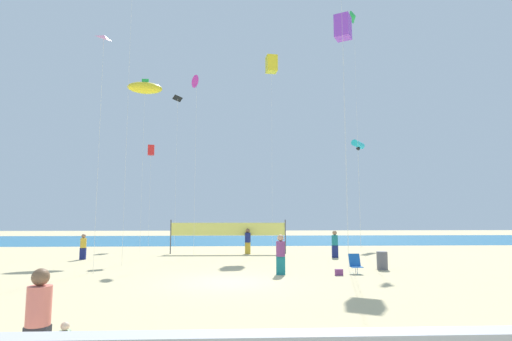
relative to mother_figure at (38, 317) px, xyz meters
name	(u,v)px	position (x,y,z in m)	size (l,w,h in m)	color
ground_plane	(229,282)	(3.00, 9.35, -0.93)	(120.00, 120.00, 0.00)	#D1BC89
ocean_band	(234,240)	(3.00, 39.08, -0.92)	(120.00, 20.00, 0.01)	#1E6B99
mother_figure	(38,317)	(0.00, 0.00, 0.00)	(0.40, 0.40, 1.74)	#2D2D33
beachgoer_mustard_shirt	(83,246)	(-6.12, 18.31, -0.10)	(0.36, 0.36, 1.56)	navy
beachgoer_teal_shirt	(335,243)	(9.63, 18.73, -0.01)	(0.39, 0.39, 1.72)	navy
beachgoer_plum_shirt	(281,253)	(5.32, 11.31, 0.03)	(0.41, 0.41, 1.80)	#19727A
beachgoer_navy_shirt	(248,240)	(4.09, 21.57, 0.02)	(0.41, 0.41, 1.77)	gold
folding_beach_chair	(355,263)	(8.82, 11.54, -0.46)	(0.52, 0.65, 0.89)	#1959B2
trash_barrel	(382,261)	(10.55, 12.82, -0.48)	(0.53, 0.53, 0.88)	#595960
volleyball_net	(228,230)	(2.71, 21.80, 0.71)	(8.25, 0.20, 2.40)	#4C4C51
beach_handbag	(339,272)	(7.90, 10.97, -0.79)	(0.34, 0.17, 0.28)	#7A3872
kite_pink_diamond	(104,39)	(-3.31, 12.14, 10.42)	(0.95, 0.95, 11.68)	silver
kite_violet_box	(343,27)	(10.08, 17.14, 13.81)	(1.29, 1.29, 15.50)	silver
kite_red_box	(151,150)	(-4.45, 28.83, 7.62)	(0.66, 0.66, 9.02)	silver
kite_yellow_box	(272,64)	(6.31, 26.99, 15.14)	(1.06, 1.06, 16.83)	silver
kite_yellow_inflatable	(145,88)	(-3.77, 22.92, 11.47)	(2.78, 1.67, 13.12)	silver
kite_magenta_delta	(197,82)	(0.47, 19.95, 10.97)	(0.77, 0.88, 12.40)	silver
kite_black_diamond	(178,100)	(-1.24, 22.84, 10.57)	(0.82, 0.83, 11.85)	silver
kite_green_delta	(354,17)	(13.02, 24.27, 18.28)	(0.90, 1.02, 19.79)	silver
kite_cyan_tube	(358,145)	(14.42, 28.71, 8.28)	(1.71, 2.08, 9.52)	silver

